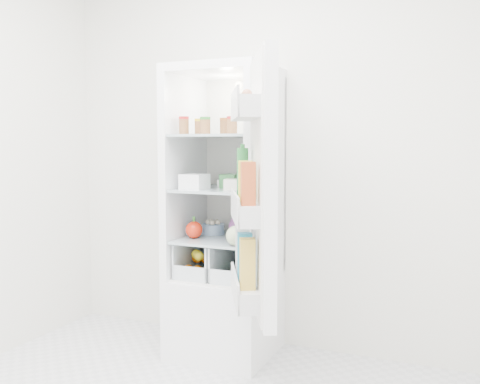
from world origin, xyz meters
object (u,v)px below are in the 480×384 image
at_px(refrigerator, 228,249).
at_px(red_cabbage, 242,227).
at_px(mushroom_bowl, 213,229).
at_px(fridge_door, 257,193).

bearing_deg(refrigerator, red_cabbage, -32.26).
distance_m(mushroom_bowl, fridge_door, 0.90).
bearing_deg(fridge_door, mushroom_bowl, 13.72).
xyz_separation_m(red_cabbage, mushroom_bowl, (-0.25, 0.11, -0.05)).
relative_size(refrigerator, red_cabbage, 11.40).
relative_size(mushroom_bowl, fridge_door, 0.11).
xyz_separation_m(mushroom_bowl, fridge_door, (0.56, -0.63, 0.31)).
bearing_deg(refrigerator, fridge_door, -53.84).
bearing_deg(refrigerator, mushroom_bowl, 165.37).
relative_size(red_cabbage, fridge_door, 0.12).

